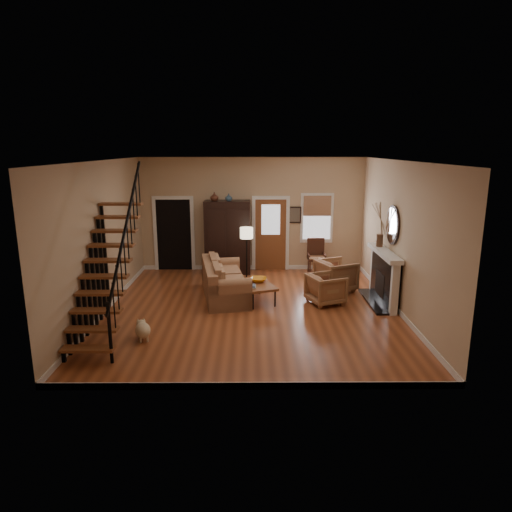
{
  "coord_description": "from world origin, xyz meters",
  "views": [
    {
      "loc": [
        0.04,
        -9.74,
        3.58
      ],
      "look_at": [
        0.1,
        0.4,
        1.15
      ],
      "focal_mm": 32.0,
      "sensor_mm": 36.0,
      "label": 1
    }
  ],
  "objects_px": {
    "coffee_table": "(256,292)",
    "armchair_left": "(326,289)",
    "sofa": "(225,280)",
    "floor_lamp": "(247,255)",
    "armoire": "(228,237)",
    "side_chair": "(316,257)",
    "armchair_right": "(336,275)"
  },
  "relations": [
    {
      "from": "coffee_table",
      "to": "armchair_left",
      "type": "height_order",
      "value": "armchair_left"
    },
    {
      "from": "armchair_right",
      "to": "sofa",
      "type": "bearing_deg",
      "value": 76.95
    },
    {
      "from": "sofa",
      "to": "coffee_table",
      "type": "bearing_deg",
      "value": -33.36
    },
    {
      "from": "sofa",
      "to": "armchair_right",
      "type": "bearing_deg",
      "value": 0.41
    },
    {
      "from": "armoire",
      "to": "side_chair",
      "type": "bearing_deg",
      "value": -4.48
    },
    {
      "from": "sofa",
      "to": "side_chair",
      "type": "distance_m",
      "value": 3.23
    },
    {
      "from": "armoire",
      "to": "floor_lamp",
      "type": "height_order",
      "value": "armoire"
    },
    {
      "from": "sofa",
      "to": "armoire",
      "type": "bearing_deg",
      "value": 81.64
    },
    {
      "from": "armchair_left",
      "to": "armchair_right",
      "type": "relative_size",
      "value": 0.88
    },
    {
      "from": "side_chair",
      "to": "armchair_left",
      "type": "bearing_deg",
      "value": -92.66
    },
    {
      "from": "armoire",
      "to": "armchair_right",
      "type": "bearing_deg",
      "value": -31.62
    },
    {
      "from": "armoire",
      "to": "sofa",
      "type": "relative_size",
      "value": 0.93
    },
    {
      "from": "armoire",
      "to": "coffee_table",
      "type": "height_order",
      "value": "armoire"
    },
    {
      "from": "coffee_table",
      "to": "armchair_right",
      "type": "bearing_deg",
      "value": 22.22
    },
    {
      "from": "sofa",
      "to": "coffee_table",
      "type": "xyz_separation_m",
      "value": [
        0.76,
        -0.34,
        -0.2
      ]
    },
    {
      "from": "floor_lamp",
      "to": "sofa",
      "type": "bearing_deg",
      "value": -112.32
    },
    {
      "from": "armchair_right",
      "to": "side_chair",
      "type": "height_order",
      "value": "side_chair"
    },
    {
      "from": "side_chair",
      "to": "armchair_right",
      "type": "bearing_deg",
      "value": -79.35
    },
    {
      "from": "floor_lamp",
      "to": "armchair_left",
      "type": "bearing_deg",
      "value": -42.77
    },
    {
      "from": "sofa",
      "to": "side_chair",
      "type": "relative_size",
      "value": 2.22
    },
    {
      "from": "coffee_table",
      "to": "armoire",
      "type": "bearing_deg",
      "value": 107.48
    },
    {
      "from": "armchair_left",
      "to": "side_chair",
      "type": "xyz_separation_m",
      "value": [
        0.12,
        2.53,
        0.16
      ]
    },
    {
      "from": "coffee_table",
      "to": "armchair_left",
      "type": "xyz_separation_m",
      "value": [
        1.62,
        -0.15,
        0.13
      ]
    },
    {
      "from": "armoire",
      "to": "armchair_left",
      "type": "bearing_deg",
      "value": -48.3
    },
    {
      "from": "armoire",
      "to": "floor_lamp",
      "type": "xyz_separation_m",
      "value": [
        0.56,
        -1.0,
        -0.3
      ]
    },
    {
      "from": "sofa",
      "to": "side_chair",
      "type": "bearing_deg",
      "value": 29.63
    },
    {
      "from": "floor_lamp",
      "to": "side_chair",
      "type": "xyz_separation_m",
      "value": [
        1.99,
        0.8,
        -0.24
      ]
    },
    {
      "from": "sofa",
      "to": "coffee_table",
      "type": "height_order",
      "value": "sofa"
    },
    {
      "from": "armchair_right",
      "to": "floor_lamp",
      "type": "height_order",
      "value": "floor_lamp"
    },
    {
      "from": "armoire",
      "to": "armchair_left",
      "type": "distance_m",
      "value": 3.72
    },
    {
      "from": "sofa",
      "to": "floor_lamp",
      "type": "distance_m",
      "value": 1.38
    },
    {
      "from": "armchair_left",
      "to": "side_chair",
      "type": "distance_m",
      "value": 2.54
    }
  ]
}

